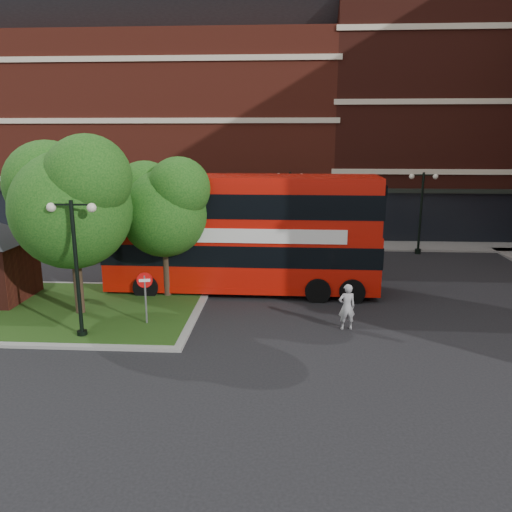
# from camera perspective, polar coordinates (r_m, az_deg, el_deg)

# --- Properties ---
(ground) EXTENTS (120.00, 120.00, 0.00)m
(ground) POSITION_cam_1_polar(r_m,az_deg,el_deg) (17.75, -2.54, -10.05)
(ground) COLOR black
(ground) RESTS_ON ground
(pavement_far) EXTENTS (44.00, 3.00, 0.12)m
(pavement_far) POSITION_cam_1_polar(r_m,az_deg,el_deg) (33.47, 0.32, 1.39)
(pavement_far) COLOR slate
(pavement_far) RESTS_ON ground
(terrace_far_left) EXTENTS (26.00, 12.00, 14.00)m
(terrace_far_left) POSITION_cam_1_polar(r_m,az_deg,el_deg) (41.34, -10.54, 13.17)
(terrace_far_left) COLOR maroon
(terrace_far_left) RESTS_ON ground
(terrace_far_right) EXTENTS (18.00, 12.00, 16.00)m
(terrace_far_right) POSITION_cam_1_polar(r_m,az_deg,el_deg) (42.02, 20.97, 13.89)
(terrace_far_right) COLOR #471911
(terrace_far_right) RESTS_ON ground
(traffic_island) EXTENTS (12.60, 7.60, 0.15)m
(traffic_island) POSITION_cam_1_polar(r_m,az_deg,el_deg) (22.62, -22.42, -5.64)
(traffic_island) COLOR gray
(traffic_island) RESTS_ON ground
(tree_island_west) EXTENTS (5.40, 4.71, 7.21)m
(tree_island_west) POSITION_cam_1_polar(r_m,az_deg,el_deg) (20.64, -20.57, 6.27)
(tree_island_west) COLOR #2D2116
(tree_island_west) RESTS_ON ground
(tree_island_east) EXTENTS (4.46, 3.90, 6.29)m
(tree_island_east) POSITION_cam_1_polar(r_m,az_deg,el_deg) (22.08, -10.63, 5.86)
(tree_island_east) COLOR #2D2116
(tree_island_east) RESTS_ON ground
(lamp_island) EXTENTS (1.72, 0.36, 5.00)m
(lamp_island) POSITION_cam_1_polar(r_m,az_deg,el_deg) (18.40, -19.87, -0.71)
(lamp_island) COLOR black
(lamp_island) RESTS_ON ground
(lamp_far_left) EXTENTS (1.72, 0.36, 5.00)m
(lamp_far_left) POSITION_cam_1_polar(r_m,az_deg,el_deg) (30.98, 3.84, 5.57)
(lamp_far_left) COLOR black
(lamp_far_left) RESTS_ON ground
(lamp_far_right) EXTENTS (1.72, 0.36, 5.00)m
(lamp_far_right) POSITION_cam_1_polar(r_m,az_deg,el_deg) (32.06, 18.35, 5.19)
(lamp_far_right) COLOR black
(lamp_far_right) RESTS_ON ground
(bus) EXTENTS (12.40, 3.00, 4.72)m
(bus) POSITION_cam_1_polar(r_m,az_deg,el_deg) (22.85, -1.62, 3.45)
(bus) COLOR #BB1107
(bus) RESTS_ON ground
(woman) EXTENTS (0.71, 0.53, 1.77)m
(woman) POSITION_cam_1_polar(r_m,az_deg,el_deg) (19.05, 10.33, -5.73)
(woman) COLOR #979799
(woman) RESTS_ON ground
(car_silver) EXTENTS (4.30, 2.19, 1.40)m
(car_silver) POSITION_cam_1_polar(r_m,az_deg,el_deg) (33.18, -5.31, 2.35)
(car_silver) COLOR #A4A7AB
(car_silver) RESTS_ON ground
(car_white) EXTENTS (3.99, 1.60, 1.29)m
(car_white) POSITION_cam_1_polar(r_m,az_deg,el_deg) (31.41, 6.91, 1.57)
(car_white) COLOR white
(car_white) RESTS_ON ground
(no_entry_sign) EXTENTS (0.59, 0.17, 2.14)m
(no_entry_sign) POSITION_cam_1_polar(r_m,az_deg,el_deg) (19.26, -12.57, -3.62)
(no_entry_sign) COLOR slate
(no_entry_sign) RESTS_ON ground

